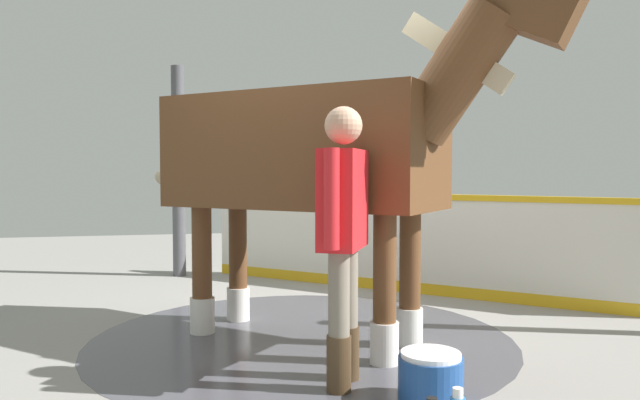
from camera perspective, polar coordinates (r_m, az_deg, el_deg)
ground_plane at (r=5.12m, az=-0.75°, el=-12.35°), size 16.00×16.00×0.02m
wet_patch at (r=4.88m, az=-1.71°, el=-12.98°), size 3.32×3.32×0.00m
barrier_wall at (r=6.68m, az=7.83°, el=-4.37°), size 3.79×3.32×1.08m
roof_post_far at (r=7.77m, az=-13.22°, el=2.63°), size 0.16×0.16×2.63m
horse at (r=4.63m, az=-0.31°, el=4.44°), size 2.80×2.48×2.65m
handler at (r=3.69m, az=2.21°, el=-2.36°), size 0.42×0.62×1.72m
wash_bucket at (r=3.66m, az=10.41°, el=-16.16°), size 0.37×0.37×0.29m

